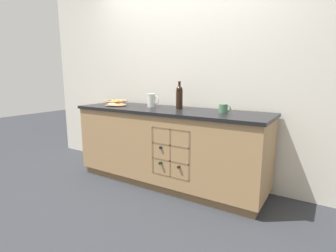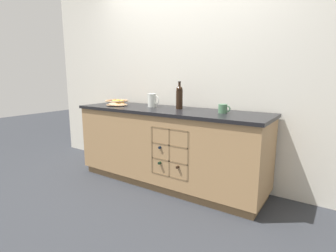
{
  "view_description": "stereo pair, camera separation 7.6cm",
  "coord_description": "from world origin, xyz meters",
  "views": [
    {
      "loc": [
        1.59,
        -2.5,
        1.26
      ],
      "look_at": [
        0.0,
        0.0,
        0.69
      ],
      "focal_mm": 28.0,
      "sensor_mm": 36.0,
      "label": 1
    },
    {
      "loc": [
        1.65,
        -2.45,
        1.26
      ],
      "look_at": [
        0.0,
        0.0,
        0.69
      ],
      "focal_mm": 28.0,
      "sensor_mm": 36.0,
      "label": 2
    }
  ],
  "objects": [
    {
      "name": "kitchen_island",
      "position": [
        0.0,
        -0.0,
        0.45
      ],
      "size": [
        2.29,
        0.67,
        0.89
      ],
      "color": "brown",
      "rests_on": "ground_plane"
    },
    {
      "name": "ceramic_mug",
      "position": [
        0.64,
        0.04,
        0.94
      ],
      "size": [
        0.13,
        0.09,
        0.09
      ],
      "color": "#4C7A56",
      "rests_on": "kitchen_island"
    },
    {
      "name": "fruit_bowl",
      "position": [
        -0.74,
        -0.06,
        0.93
      ],
      "size": [
        0.29,
        0.29,
        0.08
      ],
      "color": "tan",
      "rests_on": "kitchen_island"
    },
    {
      "name": "white_pitcher",
      "position": [
        -0.27,
        0.06,
        0.97
      ],
      "size": [
        0.16,
        0.11,
        0.16
      ],
      "color": "silver",
      "rests_on": "kitchen_island"
    },
    {
      "name": "ground_plane",
      "position": [
        0.0,
        0.0,
        0.0
      ],
      "size": [
        14.0,
        14.0,
        0.0
      ],
      "primitive_type": "plane",
      "color": "#2D3035"
    },
    {
      "name": "back_wall",
      "position": [
        0.0,
        0.38,
        1.27
      ],
      "size": [
        4.65,
        0.06,
        2.55
      ],
      "primitive_type": "cube",
      "color": "silver",
      "rests_on": "ground_plane"
    },
    {
      "name": "standing_wine_bottle",
      "position": [
        0.1,
        0.08,
        1.03
      ],
      "size": [
        0.08,
        0.08,
        0.31
      ],
      "color": "black",
      "rests_on": "kitchen_island"
    }
  ]
}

